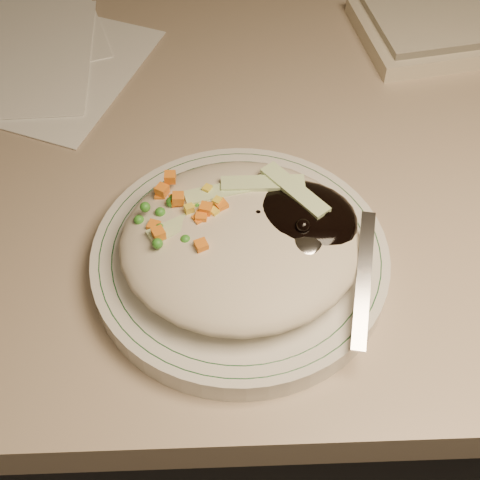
{
  "coord_description": "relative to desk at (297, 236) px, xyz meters",
  "views": [
    {
      "loc": [
        -0.09,
        0.85,
        1.19
      ],
      "look_at": [
        -0.08,
        1.18,
        0.78
      ],
      "focal_mm": 50.0,
      "sensor_mm": 36.0,
      "label": 1
    }
  ],
  "objects": [
    {
      "name": "desk",
      "position": [
        0.0,
        0.0,
        0.0
      ],
      "size": [
        1.4,
        0.7,
        0.74
      ],
      "color": "tan",
      "rests_on": "ground"
    },
    {
      "name": "plate",
      "position": [
        -0.08,
        -0.2,
        0.21
      ],
      "size": [
        0.24,
        0.24,
        0.02
      ],
      "primitive_type": "cylinder",
      "color": "silver",
      "rests_on": "desk"
    },
    {
      "name": "meal",
      "position": [
        -0.07,
        -0.2,
        0.24
      ],
      "size": [
        0.2,
        0.18,
        0.05
      ],
      "color": "#C1B59C",
      "rests_on": "plate"
    },
    {
      "name": "plate_rim",
      "position": [
        -0.08,
        -0.2,
        0.22
      ],
      "size": [
        0.23,
        0.23,
        0.0
      ],
      "color": "#144723",
      "rests_on": "plate"
    }
  ]
}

